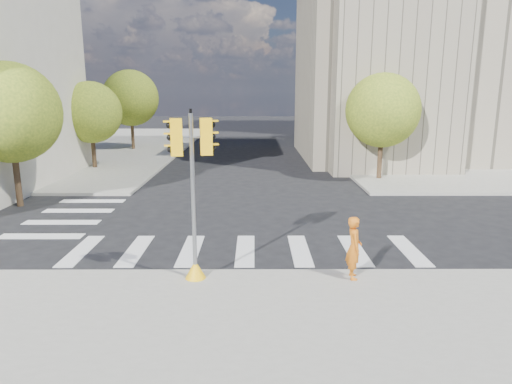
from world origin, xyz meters
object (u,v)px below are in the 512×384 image
lamp_far (336,97)px  traffic_signal (194,210)px  photographer (354,248)px  lamp_near (374,100)px

lamp_far → traffic_signal: (-9.40, -32.60, -2.50)m
traffic_signal → photographer: size_ratio=2.64×
lamp_near → photographer: (-5.12, -18.60, -3.57)m
lamp_near → traffic_signal: lamp_near is taller
lamp_near → lamp_far: size_ratio=1.00×
lamp_near → photographer: bearing=-105.4°
lamp_far → photographer: (-5.12, -32.60, -3.57)m
lamp_far → traffic_signal: 34.02m
traffic_signal → photographer: bearing=-12.8°
traffic_signal → lamp_far: bearing=61.1°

